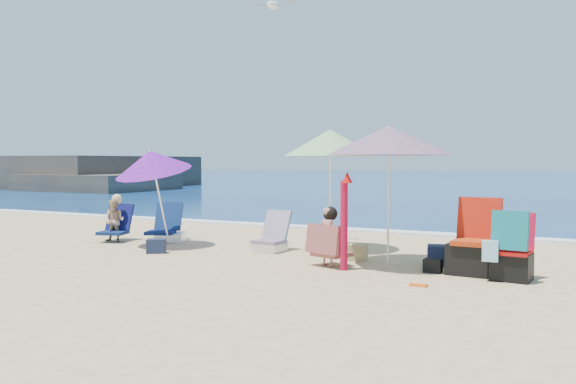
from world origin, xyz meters
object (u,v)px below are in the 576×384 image
at_px(umbrella_blue, 152,162).
at_px(furled_umbrella, 345,216).
at_px(chair_navy, 168,231).
at_px(person_center, 328,237).
at_px(camp_chair_right, 511,255).
at_px(person_left, 115,220).
at_px(umbrella_turquoise, 389,140).
at_px(umbrella_striped, 330,143).
at_px(chair_rainbow, 271,240).
at_px(camp_chair_left, 473,251).
at_px(seagull, 273,5).

relative_size(umbrella_blue, furled_umbrella, 1.34).
bearing_deg(chair_navy, furled_umbrella, -18.56).
relative_size(chair_navy, person_center, 1.01).
xyz_separation_m(camp_chair_right, person_center, (-2.65, -0.12, 0.10)).
bearing_deg(person_left, umbrella_turquoise, -2.75).
height_order(umbrella_striped, person_left, umbrella_striped).
xyz_separation_m(chair_rainbow, person_left, (-3.42, -0.28, 0.24)).
xyz_separation_m(umbrella_striped, camp_chair_left, (2.73, -1.23, -1.63)).
bearing_deg(chair_navy, umbrella_turquoise, -9.59).
distance_m(umbrella_turquoise, umbrella_blue, 4.60).
distance_m(furled_umbrella, seagull, 5.06).
distance_m(furled_umbrella, person_center, 0.53).
bearing_deg(umbrella_turquoise, person_left, 177.25).
xyz_separation_m(chair_rainbow, camp_chair_right, (4.18, -0.91, 0.16)).
relative_size(umbrella_striped, camp_chair_right, 2.31).
height_order(furled_umbrella, person_left, furled_umbrella).
height_order(chair_navy, camp_chair_left, camp_chair_left).
height_order(umbrella_striped, chair_navy, umbrella_striped).
relative_size(chair_navy, chair_rainbow, 1.29).
relative_size(umbrella_turquoise, furled_umbrella, 1.50).
distance_m(umbrella_blue, chair_rainbow, 2.71).
bearing_deg(seagull, chair_navy, -158.93).
height_order(umbrella_turquoise, person_left, umbrella_turquoise).
bearing_deg(camp_chair_right, camp_chair_left, 155.67).
height_order(chair_navy, person_center, person_center).
xyz_separation_m(umbrella_blue, camp_chair_right, (6.42, -0.35, -1.26)).
bearing_deg(camp_chair_right, umbrella_turquoise, 169.25).
bearing_deg(camp_chair_right, umbrella_blue, 176.88).
xyz_separation_m(chair_navy, seagull, (2.01, 0.77, 4.47)).
xyz_separation_m(umbrella_striped, chair_navy, (-3.41, -0.31, -1.75)).
relative_size(chair_rainbow, camp_chair_right, 0.75).
bearing_deg(person_left, chair_rainbow, 4.69).
bearing_deg(furled_umbrella, chair_navy, 161.44).
distance_m(chair_rainbow, person_center, 1.86).
bearing_deg(chair_rainbow, camp_chair_left, -10.29).
bearing_deg(umbrella_blue, person_left, 166.85).
bearing_deg(umbrella_turquoise, camp_chair_left, -4.61).
height_order(umbrella_turquoise, chair_rainbow, umbrella_turquoise).
bearing_deg(chair_rainbow, furled_umbrella, -32.73).
bearing_deg(umbrella_striped, furled_umbrella, -61.43).
height_order(chair_rainbow, camp_chair_left, camp_chair_left).
bearing_deg(seagull, furled_umbrella, -43.39).
bearing_deg(person_center, chair_navy, 162.35).
bearing_deg(furled_umbrella, camp_chair_right, 7.55).
relative_size(furled_umbrella, chair_rainbow, 2.03).
relative_size(person_left, seagull, 1.08).
height_order(umbrella_striped, camp_chair_right, umbrella_striped).
xyz_separation_m(umbrella_turquoise, person_left, (-5.76, 0.28, -1.51)).
distance_m(furled_umbrella, person_left, 5.39).
relative_size(chair_rainbow, camp_chair_left, 0.66).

